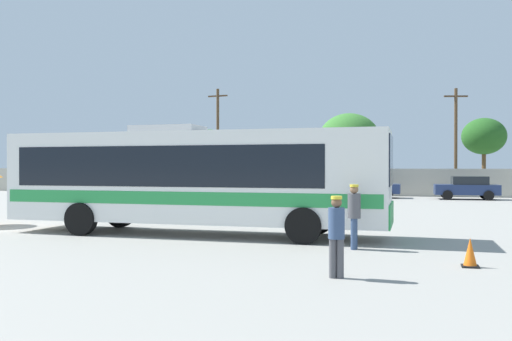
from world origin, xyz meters
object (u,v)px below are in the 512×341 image
Objects in this scene: roadside_tree_midright at (484,137)px; traffic_cone_on_apron at (470,253)px; utility_pole_near at (456,140)px; attendant_by_bus_door at (354,212)px; parked_car_second_white at (284,186)px; utility_pole_far at (218,139)px; roadside_tree_left at (210,145)px; coach_bus_white_green at (190,176)px; parked_car_leftmost_dark_blue at (210,185)px; passenger_waiting_on_apron at (336,231)px; roadside_tree_midleft at (349,139)px; parked_car_rightmost_dark_blue at (467,187)px; parked_car_third_dark_blue at (368,186)px.

roadside_tree_midright is 9.55× the size of traffic_cone_on_apron.
traffic_cone_on_apron is at bearing -93.87° from utility_pole_near.
parked_car_second_white is (-7.28, 24.00, -0.18)m from attendant_by_bus_door.
roadside_tree_left is (-1.77, 2.81, -0.42)m from utility_pole_far.
parked_car_leftmost_dark_blue is (-7.73, 22.74, -1.06)m from coach_bus_white_green.
passenger_waiting_on_apron is 0.20× the size of utility_pole_near.
coach_bus_white_green is 28.91m from roadside_tree_midleft.
parked_car_rightmost_dark_blue is 9.71m from roadside_tree_midright.
parked_car_second_white is (-1.88, 22.15, -1.08)m from coach_bus_white_green.
roadside_tree_midright reaches higher than parked_car_leftmost_dark_blue.
roadside_tree_midleft is (-3.32, 30.56, 3.45)m from attendant_by_bus_door.
parked_car_third_dark_blue is at bearing 79.96° from coach_bus_white_green.
attendant_by_bus_door is 27.87m from parked_car_leftmost_dark_blue.
parked_car_leftmost_dark_blue is 0.72× the size of roadside_tree_midright.
parked_car_second_white is 6.53× the size of traffic_cone_on_apron.
parked_car_leftmost_dark_blue is 1.07× the size of parked_car_rightmost_dark_blue.
parked_car_third_dark_blue is 16.74m from roadside_tree_left.
coach_bus_white_green is at bearing 133.41° from passenger_waiting_on_apron.
utility_pole_far is 1.58× the size of roadside_tree_left.
roadside_tree_left is at bearing 118.69° from traffic_cone_on_apron.
roadside_tree_midright is (2.09, 8.69, 3.80)m from parked_car_rightmost_dark_blue.
utility_pole_far reaches higher than passenger_waiting_on_apron.
traffic_cone_on_apron is at bearing -59.20° from parked_car_leftmost_dark_blue.
coach_bus_white_green is 24.04m from parked_car_leftmost_dark_blue.
utility_pole_near is at bearing 69.76° from coach_bus_white_green.
roadside_tree_left is (-14.61, 7.46, 3.35)m from parked_car_third_dark_blue.
passenger_waiting_on_apron is 0.38× the size of parked_car_third_dark_blue.
passenger_waiting_on_apron is 0.18× the size of utility_pole_far.
passenger_waiting_on_apron reaches higher than parked_car_second_white.
coach_bus_white_green is 2.02× the size of roadside_tree_midright.
parked_car_second_white is at bearing -148.15° from roadside_tree_midright.
parked_car_rightmost_dark_blue is at bearing -3.16° from parked_car_third_dark_blue.
roadside_tree_midleft is 10.81m from roadside_tree_midright.
traffic_cone_on_apron is (-4.53, -34.94, -4.30)m from roadside_tree_midright.
coach_bus_white_green is at bearing -71.22° from parked_car_leftmost_dark_blue.
attendant_by_bus_door is at bearing 90.40° from passenger_waiting_on_apron.
roadside_tree_midleft is at bearing 172.89° from utility_pole_near.
attendant_by_bus_door is 3.38m from traffic_cone_on_apron.
parked_car_rightmost_dark_blue is at bearing -86.51° from utility_pole_near.
traffic_cone_on_apron is at bearing -68.99° from parked_car_second_white.
parked_car_leftmost_dark_blue is 6.14m from utility_pole_far.
parked_car_third_dark_blue is at bearing -71.65° from roadside_tree_midleft.
roadside_tree_midright is (14.50, 9.01, 3.81)m from parked_car_second_white.
roadside_tree_left is 23.21m from roadside_tree_midright.
parked_car_rightmost_dark_blue is 0.67× the size of roadside_tree_midright.
parked_car_rightmost_dark_blue is at bearing 84.67° from traffic_cone_on_apron.
coach_bus_white_green is 7.20× the size of attendant_by_bus_door.
utility_pole_far reaches higher than roadside_tree_midleft.
attendant_by_bus_door is 30.12m from utility_pole_near.
utility_pole_near reaches higher than roadside_tree_left.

